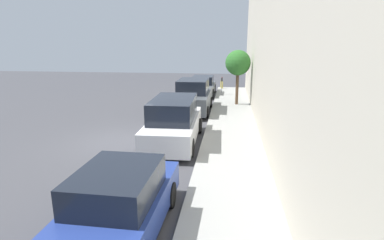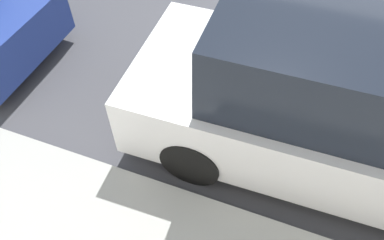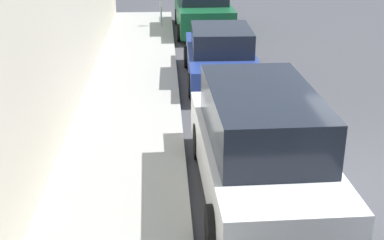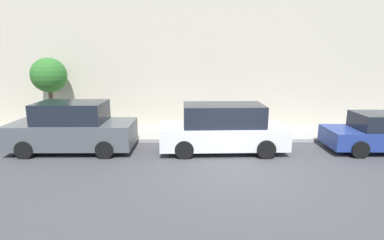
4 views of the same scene
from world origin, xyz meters
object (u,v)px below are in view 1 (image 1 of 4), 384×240
parked_sedan_second (117,207)px  street_tree (238,63)px  parking_meter_far (222,84)px  parked_minivan_third (174,122)px  parked_sedan_fifth (203,86)px  fire_hydrant (222,84)px  parked_suv_fourth (193,97)px

parked_sedan_second → street_tree: (2.75, 14.34, 2.10)m
parking_meter_far → parked_sedan_second: bearing=-95.2°
parked_minivan_third → parked_sedan_fifth: bearing=89.5°
parked_sedan_fifth → street_tree: (2.63, -4.14, 2.11)m
street_tree → fire_hydrant: street_tree is taller
parked_minivan_third → parked_suv_fourth: bearing=89.2°
parked_minivan_third → street_tree: size_ratio=1.41×
street_tree → parked_sedan_fifth: bearing=122.4°
parked_sedan_second → parked_sedan_fifth: (0.13, 18.48, -0.00)m
parked_sedan_fifth → fire_hydrant: 3.33m
parked_sedan_fifth → parking_meter_far: bearing=-14.3°
street_tree → parked_sedan_second: bearing=-100.9°
fire_hydrant → parking_meter_far: bearing=-88.3°
parked_sedan_second → fire_hydrant: (1.55, 21.48, -0.23)m
fire_hydrant → parked_minivan_third: bearing=-95.8°
parked_sedan_second → parking_meter_far: parked_sedan_second is taller
parked_sedan_fifth → parking_meter_far: size_ratio=3.28×
parked_sedan_fifth → fire_hydrant: (1.43, 3.00, -0.23)m
parked_minivan_third → fire_hydrant: parked_minivan_third is taller
parked_sedan_second → parking_meter_far: 18.17m
parked_sedan_fifth → parking_meter_far: 1.60m
parked_suv_fourth → street_tree: 3.81m
parked_suv_fourth → street_tree: bearing=36.6°
parked_minivan_third → parking_meter_far: bearing=82.0°
parked_sedan_second → parked_minivan_third: parked_minivan_third is taller
parked_suv_fourth → parked_sedan_fifth: size_ratio=1.06×
parking_meter_far → parked_minivan_third: bearing=-98.0°
parked_suv_fourth → fire_hydrant: 9.24m
parked_suv_fourth → parking_meter_far: 5.93m
street_tree → parked_minivan_third: bearing=-109.0°
parked_sedan_second → parked_minivan_third: 6.40m
parking_meter_far → street_tree: street_tree is taller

